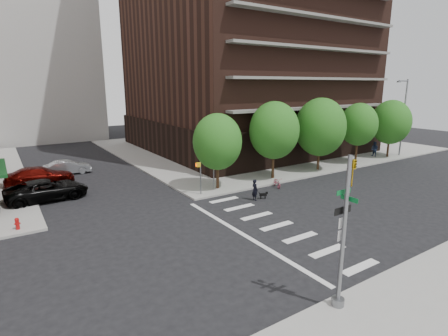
{
  "coord_description": "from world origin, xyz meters",
  "views": [
    {
      "loc": [
        -10.79,
        -15.14,
        8.56
      ],
      "look_at": [
        3.0,
        6.0,
        2.5
      ],
      "focal_mm": 28.0,
      "sensor_mm": 36.0,
      "label": 1
    }
  ],
  "objects_px": {
    "fire_hydrant": "(17,223)",
    "parked_car_black": "(47,190)",
    "parked_car_maroon": "(40,176)",
    "traffic_signal": "(343,245)",
    "pedestrian_far": "(375,149)",
    "parked_car_silver": "(68,167)",
    "dog_walker": "(255,190)",
    "scooter": "(277,182)"
  },
  "relations": [
    {
      "from": "fire_hydrant",
      "to": "parked_car_black",
      "type": "bearing_deg",
      "value": 67.27
    },
    {
      "from": "parked_car_maroon",
      "to": "traffic_signal",
      "type": "bearing_deg",
      "value": -160.1
    },
    {
      "from": "pedestrian_far",
      "to": "parked_car_silver",
      "type": "bearing_deg",
      "value": -103.74
    },
    {
      "from": "parked_car_silver",
      "to": "fire_hydrant",
      "type": "bearing_deg",
      "value": 160.7
    },
    {
      "from": "parked_car_maroon",
      "to": "dog_walker",
      "type": "bearing_deg",
      "value": -132.65
    },
    {
      "from": "parked_car_maroon",
      "to": "scooter",
      "type": "relative_size",
      "value": 3.44
    },
    {
      "from": "traffic_signal",
      "to": "scooter",
      "type": "relative_size",
      "value": 3.74
    },
    {
      "from": "parked_car_black",
      "to": "pedestrian_far",
      "type": "xyz_separation_m",
      "value": [
        34.84,
        -3.94,
        0.24
      ]
    },
    {
      "from": "parked_car_black",
      "to": "parked_car_maroon",
      "type": "bearing_deg",
      "value": -4.01
    },
    {
      "from": "dog_walker",
      "to": "pedestrian_far",
      "type": "height_order",
      "value": "pedestrian_far"
    },
    {
      "from": "parked_car_silver",
      "to": "dog_walker",
      "type": "xyz_separation_m",
      "value": [
        10.43,
        -16.21,
        0.12
      ]
    },
    {
      "from": "traffic_signal",
      "to": "parked_car_black",
      "type": "distance_m",
      "value": 22.26
    },
    {
      "from": "pedestrian_far",
      "to": "parked_car_maroon",
      "type": "bearing_deg",
      "value": -98.22
    },
    {
      "from": "parked_car_silver",
      "to": "scooter",
      "type": "height_order",
      "value": "parked_car_silver"
    },
    {
      "from": "fire_hydrant",
      "to": "parked_car_silver",
      "type": "distance_m",
      "value": 14.02
    },
    {
      "from": "parked_car_maroon",
      "to": "scooter",
      "type": "height_order",
      "value": "parked_car_maroon"
    },
    {
      "from": "scooter",
      "to": "dog_walker",
      "type": "bearing_deg",
      "value": -132.77
    },
    {
      "from": "parked_car_maroon",
      "to": "parked_car_silver",
      "type": "xyz_separation_m",
      "value": [
        2.7,
        2.71,
        -0.11
      ]
    },
    {
      "from": "fire_hydrant",
      "to": "parked_car_silver",
      "type": "height_order",
      "value": "parked_car_silver"
    },
    {
      "from": "parked_car_silver",
      "to": "pedestrian_far",
      "type": "bearing_deg",
      "value": -108.17
    },
    {
      "from": "traffic_signal",
      "to": "parked_car_black",
      "type": "xyz_separation_m",
      "value": [
        -7.73,
        20.78,
        -1.9
      ]
    },
    {
      "from": "parked_car_silver",
      "to": "pedestrian_far",
      "type": "xyz_separation_m",
      "value": [
        32.14,
        -11.55,
        0.35
      ]
    },
    {
      "from": "fire_hydrant",
      "to": "pedestrian_far",
      "type": "relative_size",
      "value": 0.41
    },
    {
      "from": "scooter",
      "to": "dog_walker",
      "type": "distance_m",
      "value": 4.12
    },
    {
      "from": "fire_hydrant",
      "to": "dog_walker",
      "type": "bearing_deg",
      "value": -11.38
    },
    {
      "from": "traffic_signal",
      "to": "fire_hydrant",
      "type": "xyz_separation_m",
      "value": [
        -10.03,
        15.29,
        -2.15
      ]
    },
    {
      "from": "parked_car_silver",
      "to": "dog_walker",
      "type": "bearing_deg",
      "value": -145.65
    },
    {
      "from": "parked_car_silver",
      "to": "pedestrian_far",
      "type": "height_order",
      "value": "pedestrian_far"
    },
    {
      "from": "scooter",
      "to": "dog_walker",
      "type": "relative_size",
      "value": 0.99
    },
    {
      "from": "dog_walker",
      "to": "pedestrian_far",
      "type": "bearing_deg",
      "value": -77.51
    },
    {
      "from": "fire_hydrant",
      "to": "parked_car_silver",
      "type": "relative_size",
      "value": 0.17
    },
    {
      "from": "pedestrian_far",
      "to": "dog_walker",
      "type": "bearing_deg",
      "value": -71.87
    },
    {
      "from": "parked_car_maroon",
      "to": "parked_car_silver",
      "type": "bearing_deg",
      "value": -41.77
    },
    {
      "from": "scooter",
      "to": "traffic_signal",
      "type": "bearing_deg",
      "value": -100.43
    },
    {
      "from": "parked_car_silver",
      "to": "dog_walker",
      "type": "height_order",
      "value": "dog_walker"
    },
    {
      "from": "parked_car_black",
      "to": "parked_car_silver",
      "type": "distance_m",
      "value": 8.08
    },
    {
      "from": "fire_hydrant",
      "to": "parked_car_black",
      "type": "height_order",
      "value": "parked_car_black"
    },
    {
      "from": "parked_car_black",
      "to": "parked_car_silver",
      "type": "height_order",
      "value": "parked_car_black"
    },
    {
      "from": "traffic_signal",
      "to": "parked_car_silver",
      "type": "bearing_deg",
      "value": 100.05
    },
    {
      "from": "scooter",
      "to": "parked_car_maroon",
      "type": "bearing_deg",
      "value": 167.91
    },
    {
      "from": "parked_car_maroon",
      "to": "dog_walker",
      "type": "xyz_separation_m",
      "value": [
        13.13,
        -13.5,
        0.01
      ]
    },
    {
      "from": "scooter",
      "to": "pedestrian_far",
      "type": "height_order",
      "value": "pedestrian_far"
    }
  ]
}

